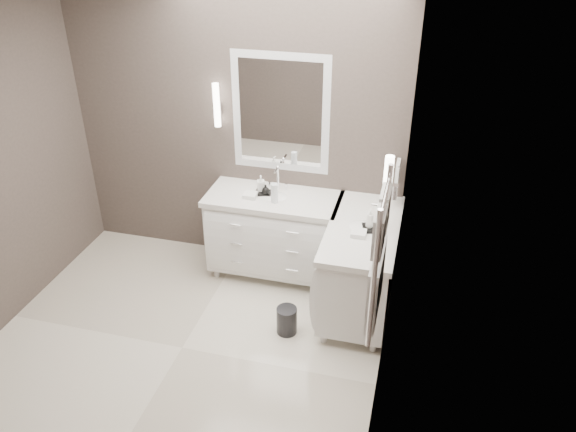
% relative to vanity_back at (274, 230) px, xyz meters
% --- Properties ---
extents(floor, '(3.20, 3.00, 0.01)m').
position_rel_vanity_back_xyz_m(floor, '(-0.45, -1.23, -0.49)').
color(floor, silver).
rests_on(floor, ground).
extents(ceiling, '(3.20, 3.00, 0.01)m').
position_rel_vanity_back_xyz_m(ceiling, '(-0.45, -1.23, 2.22)').
color(ceiling, white).
rests_on(ceiling, wall_back).
extents(wall_back, '(3.20, 0.01, 2.70)m').
position_rel_vanity_back_xyz_m(wall_back, '(-0.45, 0.28, 0.86)').
color(wall_back, '#4A403B').
rests_on(wall_back, floor).
extents(wall_front, '(3.20, 0.01, 2.70)m').
position_rel_vanity_back_xyz_m(wall_front, '(-0.45, -2.73, 0.86)').
color(wall_front, '#4A403B').
rests_on(wall_front, floor).
extents(wall_right, '(0.01, 3.00, 2.70)m').
position_rel_vanity_back_xyz_m(wall_right, '(1.15, -1.23, 0.86)').
color(wall_right, '#4A403B').
rests_on(wall_right, floor).
extents(vanity_back, '(1.24, 0.59, 0.97)m').
position_rel_vanity_back_xyz_m(vanity_back, '(0.00, 0.00, 0.00)').
color(vanity_back, white).
rests_on(vanity_back, floor).
extents(vanity_right, '(0.59, 1.24, 0.97)m').
position_rel_vanity_back_xyz_m(vanity_right, '(0.88, -0.33, 0.00)').
color(vanity_right, white).
rests_on(vanity_right, floor).
extents(mirror_back, '(0.90, 0.02, 1.10)m').
position_rel_vanity_back_xyz_m(mirror_back, '(-0.00, 0.26, 1.06)').
color(mirror_back, white).
rests_on(mirror_back, wall_back).
extents(mirror_right, '(0.02, 0.90, 1.10)m').
position_rel_vanity_back_xyz_m(mirror_right, '(1.14, -0.43, 1.06)').
color(mirror_right, white).
rests_on(mirror_right, wall_right).
extents(sconce_back, '(0.06, 0.06, 0.40)m').
position_rel_vanity_back_xyz_m(sconce_back, '(-0.58, 0.20, 1.11)').
color(sconce_back, white).
rests_on(sconce_back, wall_back).
extents(sconce_right, '(0.06, 0.06, 0.40)m').
position_rel_vanity_back_xyz_m(sconce_right, '(1.08, -1.01, 1.11)').
color(sconce_right, white).
rests_on(sconce_right, wall_right).
extents(towel_bar_corner, '(0.03, 0.22, 0.30)m').
position_rel_vanity_back_xyz_m(towel_bar_corner, '(1.09, 0.13, 0.63)').
color(towel_bar_corner, white).
rests_on(towel_bar_corner, wall_right).
extents(towel_ladder, '(0.06, 0.58, 0.90)m').
position_rel_vanity_back_xyz_m(towel_ladder, '(1.10, -1.63, 0.91)').
color(towel_ladder, white).
rests_on(towel_ladder, wall_right).
extents(waste_bin, '(0.20, 0.20, 0.24)m').
position_rel_vanity_back_xyz_m(waste_bin, '(0.34, -0.81, -0.36)').
color(waste_bin, black).
rests_on(waste_bin, floor).
extents(amenity_tray_back, '(0.16, 0.12, 0.02)m').
position_rel_vanity_back_xyz_m(amenity_tray_back, '(-0.10, 0.02, 0.38)').
color(amenity_tray_back, black).
rests_on(amenity_tray_back, vanity_back).
extents(amenity_tray_right, '(0.14, 0.17, 0.02)m').
position_rel_vanity_back_xyz_m(amenity_tray_right, '(0.92, -0.36, 0.38)').
color(amenity_tray_right, black).
rests_on(amenity_tray_right, vanity_right).
extents(water_bottle, '(0.07, 0.07, 0.18)m').
position_rel_vanity_back_xyz_m(water_bottle, '(0.04, -0.11, 0.45)').
color(water_bottle, silver).
rests_on(water_bottle, vanity_back).
extents(soap_bottle_a, '(0.09, 0.09, 0.15)m').
position_rel_vanity_back_xyz_m(soap_bottle_a, '(-0.13, 0.04, 0.46)').
color(soap_bottle_a, white).
rests_on(soap_bottle_a, amenity_tray_back).
extents(soap_bottle_b, '(0.09, 0.09, 0.09)m').
position_rel_vanity_back_xyz_m(soap_bottle_b, '(-0.07, -0.01, 0.43)').
color(soap_bottle_b, black).
rests_on(soap_bottle_b, amenity_tray_back).
extents(soap_bottle_c, '(0.07, 0.07, 0.17)m').
position_rel_vanity_back_xyz_m(soap_bottle_c, '(0.92, -0.36, 0.47)').
color(soap_bottle_c, white).
rests_on(soap_bottle_c, amenity_tray_right).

